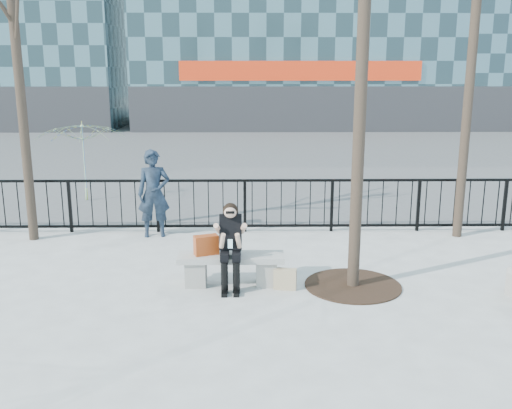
{
  "coord_description": "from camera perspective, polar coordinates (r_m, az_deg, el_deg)",
  "views": [
    {
      "loc": [
        0.27,
        -8.43,
        3.3
      ],
      "look_at": [
        0.4,
        0.8,
        1.1
      ],
      "focal_mm": 40.0,
      "sensor_mm": 36.0,
      "label": 1
    }
  ],
  "objects": [
    {
      "name": "tree_grate",
      "position": [
        9.11,
        9.65,
        -7.97
      ],
      "size": [
        1.5,
        1.5,
        0.02
      ],
      "primitive_type": "cylinder",
      "color": "black",
      "rests_on": "ground"
    },
    {
      "name": "seated_woman",
      "position": [
        8.69,
        -2.56,
        -4.24
      ],
      "size": [
        0.5,
        0.64,
        1.34
      ],
      "color": "black",
      "rests_on": "ground"
    },
    {
      "name": "ground",
      "position": [
        9.06,
        -2.48,
        -7.97
      ],
      "size": [
        120.0,
        120.0,
        0.0
      ],
      "primitive_type": "plane",
      "color": "#969591",
      "rests_on": "ground"
    },
    {
      "name": "standing_man",
      "position": [
        11.55,
        -10.18,
        1.09
      ],
      "size": [
        0.7,
        0.52,
        1.76
      ],
      "primitive_type": "imported",
      "rotation": [
        0.0,
        0.0,
        0.16
      ],
      "color": "black",
      "rests_on": "ground"
    },
    {
      "name": "shopping_bag",
      "position": [
        8.82,
        2.93,
        -7.46
      ],
      "size": [
        0.36,
        0.18,
        0.33
      ],
      "primitive_type": "cube",
      "rotation": [
        0.0,
        0.0,
        -0.17
      ],
      "color": "#C6BA8C",
      "rests_on": "ground"
    },
    {
      "name": "vendor_umbrella",
      "position": [
        15.07,
        -16.9,
        4.12
      ],
      "size": [
        2.78,
        2.81,
        2.04
      ],
      "primitive_type": "imported",
      "rotation": [
        0.0,
        0.0,
        -0.29
      ],
      "color": "#DAEB34",
      "rests_on": "ground"
    },
    {
      "name": "railing",
      "position": [
        11.76,
        -2.09,
        -0.11
      ],
      "size": [
        14.0,
        0.06,
        1.1
      ],
      "color": "black",
      "rests_on": "ground"
    },
    {
      "name": "street_surface",
      "position": [
        23.67,
        -1.44,
        5.41
      ],
      "size": [
        60.0,
        23.0,
        0.01
      ],
      "primitive_type": "cube",
      "color": "#474747",
      "rests_on": "ground"
    },
    {
      "name": "handbag",
      "position": [
        8.89,
        -5.01,
        -4.06
      ],
      "size": [
        0.41,
        0.29,
        0.3
      ],
      "primitive_type": "cube",
      "rotation": [
        0.0,
        0.0,
        0.36
      ],
      "color": "#A03A13",
      "rests_on": "bench_main"
    },
    {
      "name": "bench_main",
      "position": [
        8.96,
        -2.5,
        -6.18
      ],
      "size": [
        1.65,
        0.46,
        0.49
      ],
      "color": "gray",
      "rests_on": "ground"
    }
  ]
}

